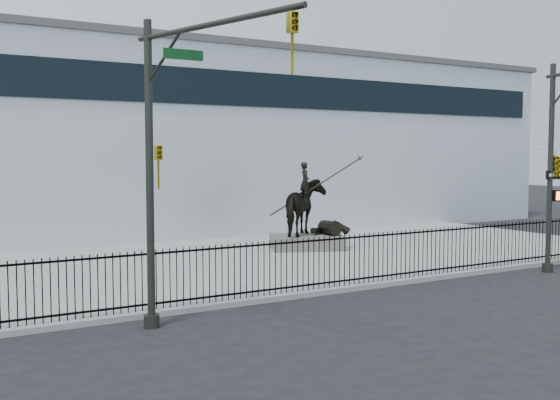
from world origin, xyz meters
TOP-DOWN VIEW (x-y plane):
  - ground at (0.00, 0.00)m, footprint 120.00×120.00m
  - plaza at (0.00, 7.00)m, footprint 30.00×12.00m
  - building at (0.00, 20.00)m, footprint 44.00×14.00m
  - picket_fence at (0.00, 1.25)m, footprint 22.10×0.10m
  - statue_plinth at (2.43, 8.16)m, footprint 3.45×2.99m
  - equestrian_statue at (2.48, 8.14)m, footprint 3.41×2.88m
  - traffic_signal_left at (-6.75, -0.62)m, footprint 1.52×4.84m

SIDE VIEW (x-z plane):
  - ground at x=0.00m, z-range 0.00..0.00m
  - plaza at x=0.00m, z-range 0.00..0.15m
  - statue_plinth at x=2.43m, z-range 0.15..0.69m
  - picket_fence at x=0.00m, z-range 0.15..1.65m
  - equestrian_statue at x=2.48m, z-range 0.26..3.40m
  - traffic_signal_left at x=-6.75m, z-range 0.53..7.53m
  - building at x=0.00m, z-range 0.00..9.00m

